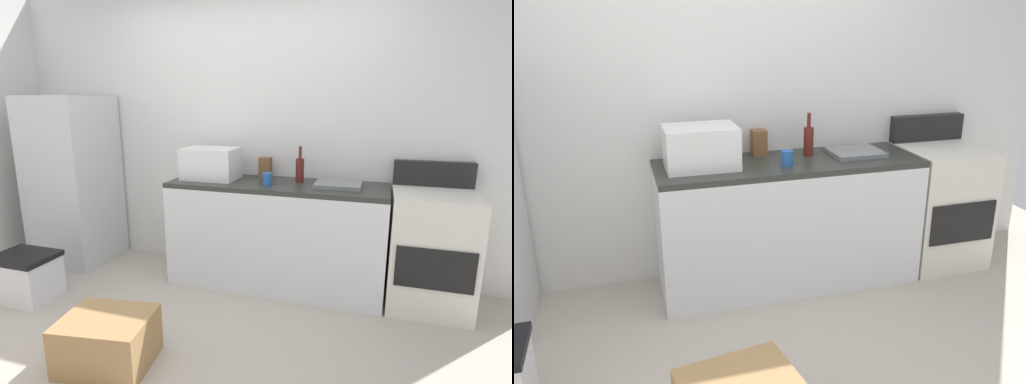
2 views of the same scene
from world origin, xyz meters
TOP-DOWN VIEW (x-y plane):
  - ground_plane at (0.00, 0.00)m, footprint 6.00×6.00m
  - wall_back at (0.00, 1.55)m, footprint 5.00×0.10m
  - kitchen_counter at (0.30, 1.20)m, footprint 1.80×0.60m
  - refrigerator at (-1.75, 1.15)m, footprint 0.68×0.66m
  - stove_oven at (1.52, 1.21)m, footprint 0.60×0.61m
  - microwave at (-0.29, 1.21)m, footprint 0.46×0.34m
  - sink_basin at (0.80, 1.23)m, footprint 0.36×0.32m
  - wine_bottle at (0.47, 1.30)m, footprint 0.07×0.07m
  - coffee_mug at (0.25, 1.10)m, footprint 0.08×0.08m
  - knife_block at (0.14, 1.40)m, footprint 0.10×0.10m
  - cardboard_box_medium at (-0.38, -0.16)m, footprint 0.58×0.49m
  - storage_bin at (-1.53, 0.32)m, footprint 0.46×0.36m

SIDE VIEW (x-z plane):
  - ground_plane at x=0.00m, z-range 0.00..0.00m
  - cardboard_box_medium at x=-0.38m, z-range 0.00..0.31m
  - storage_bin at x=-1.53m, z-range 0.00..0.38m
  - kitchen_counter at x=0.30m, z-range 0.00..0.90m
  - stove_oven at x=1.52m, z-range -0.08..1.02m
  - refrigerator at x=-1.75m, z-range 0.00..1.61m
  - sink_basin at x=0.80m, z-range 0.90..0.93m
  - coffee_mug at x=0.25m, z-range 0.90..1.00m
  - knife_block at x=0.14m, z-range 0.90..1.08m
  - wine_bottle at x=0.47m, z-range 0.86..1.16m
  - microwave at x=-0.29m, z-range 0.90..1.17m
  - wall_back at x=0.00m, z-range 0.00..2.60m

